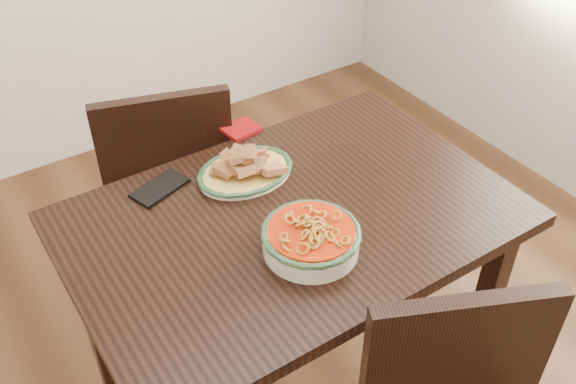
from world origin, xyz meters
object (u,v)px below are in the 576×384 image
chair_far (169,180)px  fish_plate (245,163)px  dining_table (292,242)px  noodle_bowl (311,237)px  smartphone (160,188)px

chair_far → fish_plate: (0.08, -0.41, 0.30)m
dining_table → chair_far: chair_far is taller
noodle_bowl → smartphone: (-0.21, 0.42, -0.04)m
dining_table → smartphone: bearing=131.0°
fish_plate → noodle_bowl: fish_plate is taller
noodle_bowl → smartphone: size_ratio=1.59×
dining_table → noodle_bowl: bearing=-104.9°
fish_plate → dining_table: bearing=-84.9°
fish_plate → noodle_bowl: (-0.02, -0.35, -0.00)m
chair_far → fish_plate: size_ratio=3.22×
chair_far → noodle_bowl: bearing=111.4°
dining_table → chair_far: size_ratio=1.31×
noodle_bowl → dining_table: bearing=75.1°
fish_plate → smartphone: bearing=161.9°
noodle_bowl → smartphone: 0.48m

